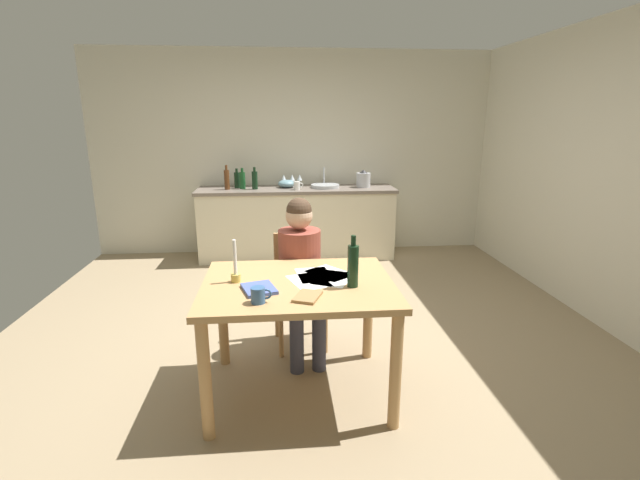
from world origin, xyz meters
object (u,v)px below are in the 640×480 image
object	(u,v)px
chair_at_table	(299,283)
bottle_wine_red	(242,180)
candlestick	(235,270)
book_magazine	(259,289)
wine_bottle_on_table	(353,265)
sink_unit	(325,186)
stovetop_kettle	(363,179)
book_cookery	(308,296)
wine_glass_back_left	(284,178)
bottle_vinegar	(237,180)
wine_glass_near_sink	(300,178)
person_seated	(301,267)
bottle_sauce	(255,180)
wine_glass_by_kettle	(292,178)
bottle_oil	(227,179)
teacup_on_counter	(297,186)
dining_table	(298,299)
mixing_bowl	(287,184)
coffee_mug	(259,295)

from	to	relation	value
chair_at_table	bottle_wine_red	bearing A→B (deg)	104.24
candlestick	book_magazine	size ratio (longest dim) A/B	1.26
wine_bottle_on_table	sink_unit	distance (m)	3.16
stovetop_kettle	sink_unit	bearing A→B (deg)	179.51
book_cookery	wine_glass_back_left	distance (m)	3.47
candlestick	bottle_wine_red	world-z (taller)	bottle_wine_red
bottle_vinegar	stovetop_kettle	bearing A→B (deg)	-2.54
wine_glass_near_sink	chair_at_table	bearing A→B (deg)	-92.90
candlestick	wine_glass_back_left	xyz separation A→B (m)	(0.34, 3.16, 0.16)
person_seated	bottle_sauce	world-z (taller)	person_seated
book_cookery	wine_glass_by_kettle	size ratio (longest dim) A/B	1.22
candlestick	stovetop_kettle	xyz separation A→B (m)	(1.35, 3.01, 0.15)
chair_at_table	book_magazine	distance (m)	0.92
bottle_sauce	bottle_oil	bearing A→B (deg)	179.72
bottle_vinegar	bottle_sauce	bearing A→B (deg)	-28.13
book_cookery	person_seated	bearing A→B (deg)	111.71
bottle_oil	teacup_on_counter	xyz separation A→B (m)	(0.86, -0.10, -0.08)
sink_unit	dining_table	bearing A→B (deg)	-98.88
sink_unit	wine_glass_near_sink	xyz separation A→B (m)	(-0.32, 0.15, 0.09)
stovetop_kettle	wine_glass_back_left	xyz separation A→B (m)	(-1.01, 0.15, 0.01)
dining_table	stovetop_kettle	distance (m)	3.22
bottle_oil	wine_glass_back_left	bearing A→B (deg)	15.89
book_magazine	person_seated	bearing A→B (deg)	50.62
book_magazine	mixing_bowl	world-z (taller)	mixing_bowl
chair_at_table	wine_glass_near_sink	world-z (taller)	wine_glass_near_sink
book_magazine	bottle_vinegar	distance (m)	3.27
candlestick	book_cookery	size ratio (longest dim) A/B	1.44
person_seated	wine_glass_near_sink	bearing A→B (deg)	87.52
wine_glass_near_sink	candlestick	bearing A→B (deg)	-99.78
sink_unit	bottle_sauce	size ratio (longest dim) A/B	1.32
candlestick	wine_bottle_on_table	size ratio (longest dim) A/B	0.85
teacup_on_counter	wine_glass_back_left	bearing A→B (deg)	118.09
wine_glass_near_sink	stovetop_kettle	bearing A→B (deg)	-10.52
chair_at_table	coffee_mug	world-z (taller)	chair_at_table
wine_bottle_on_table	dining_table	bearing A→B (deg)	162.41
wine_glass_back_left	teacup_on_counter	world-z (taller)	wine_glass_back_left
bottle_oil	wine_glass_by_kettle	world-z (taller)	bottle_oil
dining_table	bottle_oil	distance (m)	3.11
sink_unit	bottle_vinegar	world-z (taller)	bottle_vinegar
coffee_mug	bottle_vinegar	world-z (taller)	bottle_vinegar
bottle_vinegar	wine_glass_near_sink	xyz separation A→B (m)	(0.79, 0.08, 0.00)
candlestick	teacup_on_counter	bearing A→B (deg)	80.07
candlestick	teacup_on_counter	size ratio (longest dim) A/B	2.34
book_cookery	mixing_bowl	bearing A→B (deg)	112.76
coffee_mug	wine_glass_near_sink	bearing A→B (deg)	83.67
book_cookery	bottle_vinegar	bearing A→B (deg)	123.17
dining_table	wine_glass_near_sink	distance (m)	3.22
bottle_oil	wine_glass_by_kettle	distance (m)	0.84
stovetop_kettle	wine_glass_near_sink	size ratio (longest dim) A/B	1.43
bottle_oil	bottle_wine_red	xyz separation A→B (m)	(0.19, 0.05, -0.02)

